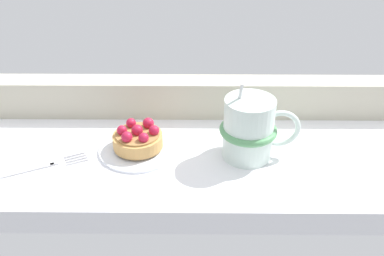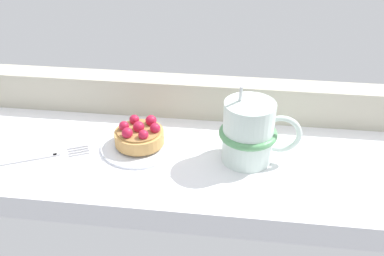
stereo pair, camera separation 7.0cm
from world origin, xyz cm
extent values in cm
cube|color=white|center=(0.00, 0.00, -2.06)|extent=(89.55, 30.48, 4.11)
cube|color=#B2AD99|center=(0.00, 12.72, 3.53)|extent=(87.76, 5.05, 7.05)
cylinder|color=silver|center=(-7.35, 0.05, 0.45)|extent=(13.24, 13.24, 0.91)
cylinder|color=silver|center=(-7.35, 0.05, 0.23)|extent=(7.28, 7.28, 0.45)
cylinder|color=tan|center=(-7.35, 0.05, 2.00)|extent=(8.29, 8.29, 2.19)
cylinder|color=#A37942|center=(-7.35, 0.05, 3.24)|extent=(7.30, 7.30, 0.30)
sphere|color=#B71938|center=(-7.35, 0.05, 3.98)|extent=(1.92, 1.92, 1.92)
sphere|color=#B71938|center=(-4.57, 0.24, 3.95)|extent=(1.75, 1.75, 1.75)
sphere|color=#B71938|center=(-5.72, 2.19, 4.03)|extent=(1.90, 1.90, 1.90)
sphere|color=#B71938|center=(-8.64, 2.27, 3.97)|extent=(1.69, 1.69, 1.69)
sphere|color=#B71938|center=(-9.85, -0.05, 3.95)|extent=(1.68, 1.68, 1.68)
sphere|color=#B71938|center=(-8.74, -2.14, 4.02)|extent=(1.83, 1.83, 1.83)
sphere|color=#B71938|center=(-6.08, -2.12, 3.87)|extent=(1.69, 1.69, 1.69)
cylinder|color=silver|center=(10.67, -1.25, 5.16)|extent=(8.05, 8.05, 10.32)
torus|color=#569960|center=(10.67, -1.25, 4.93)|extent=(9.29, 9.29, 1.20)
torus|color=silver|center=(15.71, -1.25, 5.16)|extent=(6.66, 0.87, 6.66)
cylinder|color=#B7B7BC|center=(9.06, -0.65, 10.48)|extent=(0.80, 2.37, 5.63)
cube|color=#B7B7BC|center=(-25.84, -6.77, 0.30)|extent=(11.07, 5.75, 0.60)
cube|color=#B7B7BC|center=(-20.45, -4.22, 0.30)|extent=(1.32, 1.02, 0.60)
cube|color=#B7B7BC|center=(-16.82, -3.71, 0.30)|extent=(3.26, 1.72, 0.60)
cube|color=#B7B7BC|center=(-17.14, -3.05, 0.30)|extent=(3.26, 1.72, 0.60)
cube|color=#B7B7BC|center=(-17.45, -2.39, 0.30)|extent=(3.26, 1.72, 0.60)
cube|color=#B7B7BC|center=(-17.76, -1.72, 0.30)|extent=(3.26, 1.72, 0.60)
camera|label=1|loc=(2.16, -60.58, 41.77)|focal=40.85mm
camera|label=2|loc=(9.18, -60.11, 41.77)|focal=40.85mm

